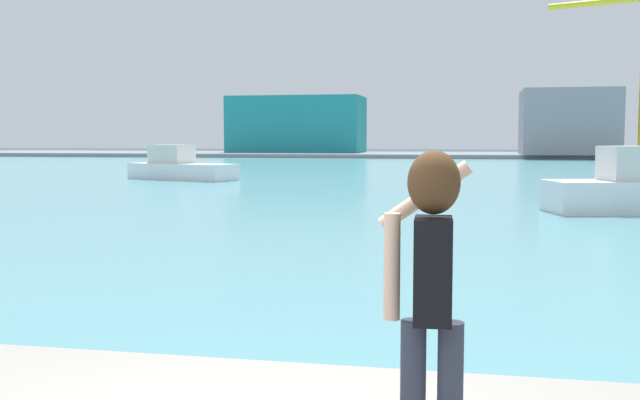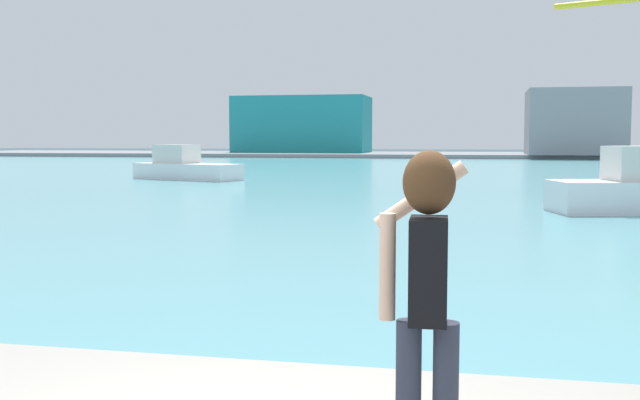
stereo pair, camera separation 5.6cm
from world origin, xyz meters
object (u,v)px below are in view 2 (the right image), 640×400
at_px(person_photographer, 426,276).
at_px(boat_moored, 185,167).
at_px(warehouse_right, 574,122).
at_px(warehouse_left, 302,125).
at_px(port_crane, 640,57).

distance_m(person_photographer, boat_moored, 38.69).
relative_size(person_photographer, warehouse_right, 0.17).
bearing_deg(person_photographer, boat_moored, 21.46).
xyz_separation_m(warehouse_left, warehouse_right, (33.78, -7.79, -0.01)).
height_order(warehouse_left, port_crane, port_crane).
distance_m(warehouse_left, port_crane, 41.98).
height_order(boat_moored, warehouse_left, warehouse_left).
bearing_deg(boat_moored, port_crane, 77.84).
distance_m(person_photographer, warehouse_left, 96.48).
bearing_deg(person_photographer, warehouse_right, -9.89).
relative_size(boat_moored, warehouse_right, 0.65).
height_order(boat_moored, port_crane, port_crane).
bearing_deg(boat_moored, warehouse_left, 117.95).
xyz_separation_m(person_photographer, warehouse_left, (-23.04, 93.65, 2.61)).
relative_size(warehouse_right, port_crane, 0.57).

